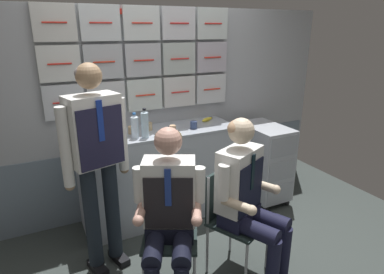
{
  "coord_description": "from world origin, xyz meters",
  "views": [
    {
      "loc": [
        -1.17,
        -1.87,
        1.94
      ],
      "look_at": [
        -0.05,
        0.39,
        1.1
      ],
      "focal_mm": 30.61,
      "sensor_mm": 36.0,
      "label": 1
    }
  ],
  "objects": [
    {
      "name": "water_bottle_blue_cap",
      "position": [
        -0.36,
        0.97,
        1.08
      ],
      "size": [
        0.07,
        0.07,
        0.24
      ],
      "color": "silver",
      "rests_on": "galley_counter"
    },
    {
      "name": "service_trolley",
      "position": [
        1.14,
        0.92,
        0.48
      ],
      "size": [
        0.4,
        0.65,
        0.9
      ],
      "color": "black",
      "rests_on": "ground"
    },
    {
      "name": "sparkling_bottle_green",
      "position": [
        -0.63,
        1.18,
        1.1
      ],
      "size": [
        0.06,
        0.06,
        0.27
      ],
      "color": "silver",
      "rests_on": "galley_counter"
    },
    {
      "name": "crew_member_right",
      "position": [
        0.2,
        -0.05,
        0.74
      ],
      "size": [
        0.59,
        0.71,
        1.32
      ],
      "color": "black",
      "rests_on": "ground"
    },
    {
      "name": "coffee_cup_white",
      "position": [
        0.26,
        0.99,
        1.01
      ],
      "size": [
        0.07,
        0.07,
        0.08
      ],
      "color": "navy",
      "rests_on": "galley_counter"
    },
    {
      "name": "galley_bulkhead",
      "position": [
        -0.02,
        1.37,
        1.12
      ],
      "size": [
        4.2,
        0.14,
        2.15
      ],
      "color": "#A6AAB1",
      "rests_on": "ground"
    },
    {
      "name": "paper_cup_tan",
      "position": [
        -0.16,
        1.14,
        1.01
      ],
      "size": [
        0.06,
        0.06,
        0.08
      ],
      "color": "tan",
      "rests_on": "galley_counter"
    },
    {
      "name": "crew_member_left",
      "position": [
        -0.43,
        0.0,
        0.73
      ],
      "size": [
        0.59,
        0.7,
        1.31
      ],
      "color": "black",
      "rests_on": "ground"
    },
    {
      "name": "coffee_cup_spare",
      "position": [
        -0.35,
        1.12,
        1.0
      ],
      "size": [
        0.07,
        0.07,
        0.07
      ],
      "color": "tan",
      "rests_on": "galley_counter"
    },
    {
      "name": "crew_member_standing",
      "position": [
        -0.79,
        0.56,
        1.03
      ],
      "size": [
        0.52,
        0.34,
        1.71
      ],
      "color": "black",
      "rests_on": "ground"
    },
    {
      "name": "galley_counter",
      "position": [
        -0.09,
        1.09,
        0.48
      ],
      "size": [
        1.63,
        0.53,
        0.97
      ],
      "color": "#B2BAC6",
      "rests_on": "ground"
    },
    {
      "name": "folding_chair_right",
      "position": [
        0.14,
        0.09,
        0.54
      ],
      "size": [
        0.53,
        0.53,
        0.87
      ],
      "color": "#A8AAAF",
      "rests_on": "ground"
    },
    {
      "name": "water_bottle_tall",
      "position": [
        -0.27,
        0.94,
        1.1
      ],
      "size": [
        0.07,
        0.07,
        0.28
      ],
      "color": "silver",
      "rests_on": "galley_counter"
    },
    {
      "name": "folding_chair_left",
      "position": [
        -0.35,
        0.14,
        0.54
      ],
      "size": [
        0.54,
        0.54,
        0.87
      ],
      "color": "#A8AAAF",
      "rests_on": "ground"
    },
    {
      "name": "paper_cup_blue",
      "position": [
        0.01,
        0.95,
        1.01
      ],
      "size": [
        0.06,
        0.06,
        0.08
      ],
      "color": "tan",
      "rests_on": "galley_counter"
    },
    {
      "name": "snack_banana",
      "position": [
        0.52,
        1.18,
        0.99
      ],
      "size": [
        0.17,
        0.1,
        0.04
      ],
      "color": "yellow",
      "rests_on": "galley_counter"
    }
  ]
}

